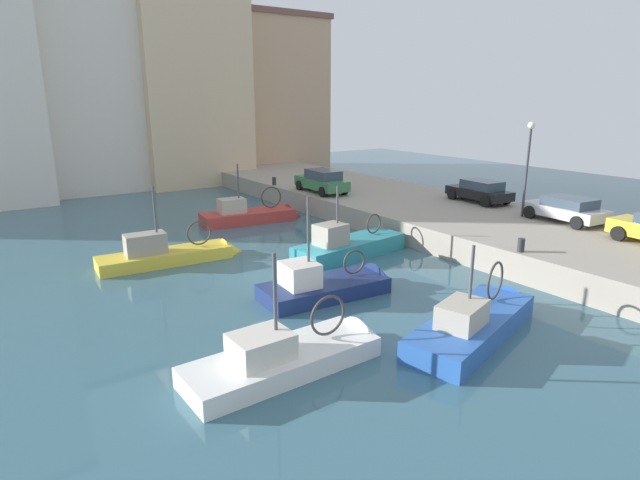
{
  "coord_description": "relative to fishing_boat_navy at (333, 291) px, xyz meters",
  "views": [
    {
      "loc": [
        -10.63,
        -17.87,
        7.2
      ],
      "look_at": [
        1.69,
        0.03,
        1.2
      ],
      "focal_mm": 29.07,
      "sensor_mm": 36.0,
      "label": 1
    }
  ],
  "objects": [
    {
      "name": "waterfront_building_east",
      "position": [
        5.68,
        29.22,
        9.28
      ],
      "size": [
        9.18,
        8.23,
        18.76
      ],
      "color": "beige",
      "rests_on": "ground"
    },
    {
      "name": "quay_wall",
      "position": [
        11.3,
        3.02,
        0.48
      ],
      "size": [
        9.0,
        56.0,
        1.2
      ],
      "primitive_type": "cube",
      "color": "#9E9384",
      "rests_on": "ground"
    },
    {
      "name": "parked_car_silver",
      "position": [
        13.53,
        -1.05,
        1.74
      ],
      "size": [
        2.36,
        4.13,
        1.25
      ],
      "color": "#B7B7BC",
      "rests_on": "quay_wall"
    },
    {
      "name": "parked_car_black",
      "position": [
        14.11,
        4.71,
        1.76
      ],
      "size": [
        2.15,
        4.06,
        1.3
      ],
      "color": "black",
      "rests_on": "quay_wall"
    },
    {
      "name": "fishing_boat_teal",
      "position": [
        3.8,
        3.56,
        -0.0
      ],
      "size": [
        6.74,
        2.53,
        4.22
      ],
      "color": "teal",
      "rests_on": "ground"
    },
    {
      "name": "fishing_boat_red",
      "position": [
        3.05,
        12.37,
        -0.0
      ],
      "size": [
        6.43,
        2.62,
        4.34
      ],
      "color": "#BC3833",
      "rests_on": "ground"
    },
    {
      "name": "mooring_bollard_mid",
      "position": [
        7.15,
        -2.98,
        1.36
      ],
      "size": [
        0.28,
        0.28,
        0.55
      ],
      "primitive_type": "cylinder",
      "color": "#2D2D33",
      "rests_on": "quay_wall"
    },
    {
      "name": "fishing_boat_blue",
      "position": [
        1.8,
        -5.27,
        -0.02
      ],
      "size": [
        6.95,
        3.62,
        3.89
      ],
      "color": "#2D60B7",
      "rests_on": "ground"
    },
    {
      "name": "mooring_bollard_north",
      "position": [
        7.15,
        17.02,
        1.36
      ],
      "size": [
        0.28,
        0.28,
        0.55
      ],
      "primitive_type": "cylinder",
      "color": "#2D2D33",
      "rests_on": "quay_wall"
    },
    {
      "name": "waterfront_building_central",
      "position": [
        -2.7,
        29.39,
        7.72
      ],
      "size": [
        10.45,
        6.4,
        15.63
      ],
      "color": "silver",
      "rests_on": "ground"
    },
    {
      "name": "fishing_boat_yellow",
      "position": [
        -3.64,
        7.34,
        0.02
      ],
      "size": [
        6.66,
        2.17,
        4.26
      ],
      "color": "gold",
      "rests_on": "ground"
    },
    {
      "name": "quay_streetlamp",
      "position": [
        12.8,
        0.88,
        4.34
      ],
      "size": [
        0.36,
        0.36,
        4.83
      ],
      "color": "#38383D",
      "rests_on": "quay_wall"
    },
    {
      "name": "fishing_boat_white",
      "position": [
        -4.04,
        -3.82,
        -0.01
      ],
      "size": [
        6.32,
        2.18,
        4.25
      ],
      "color": "white",
      "rests_on": "ground"
    },
    {
      "name": "waterfront_building_west",
      "position": [
        14.38,
        31.9,
        7.3
      ],
      "size": [
        11.21,
        8.58,
        14.81
      ],
      "color": "tan",
      "rests_on": "ground"
    },
    {
      "name": "fishing_boat_navy",
      "position": [
        0.0,
        0.0,
        0.0
      ],
      "size": [
        5.7,
        2.54,
        4.77
      ],
      "color": "navy",
      "rests_on": "ground"
    },
    {
      "name": "water_surface",
      "position": [
        -0.2,
        3.02,
        -0.12
      ],
      "size": [
        80.0,
        80.0,
        0.0
      ],
      "primitive_type": "plane",
      "color": "#386070",
      "rests_on": "ground"
    },
    {
      "name": "parked_car_green",
      "position": [
        8.26,
        12.66,
        1.83
      ],
      "size": [
        2.09,
        4.45,
        1.49
      ],
      "color": "#387547",
      "rests_on": "quay_wall"
    }
  ]
}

